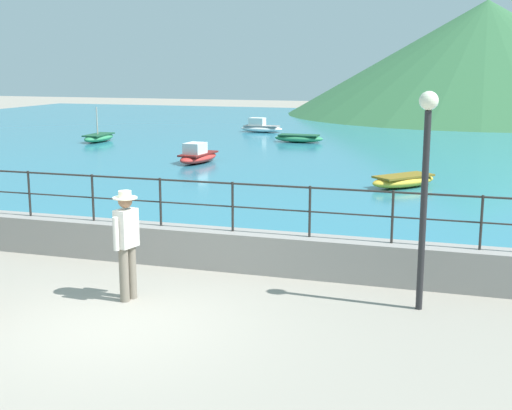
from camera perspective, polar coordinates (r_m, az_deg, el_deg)
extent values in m
plane|color=gray|center=(10.28, -11.71, -9.64)|extent=(120.00, 120.00, 0.00)
cube|color=gray|center=(12.92, -4.87, -3.42)|extent=(20.00, 0.56, 0.70)
cylinder|color=#282623|center=(14.44, -18.02, 0.90)|extent=(0.04, 0.04, 0.90)
cylinder|color=#282623|center=(13.67, -13.18, 0.59)|extent=(0.04, 0.04, 0.90)
cylinder|color=#282623|center=(13.02, -7.81, 0.25)|extent=(0.04, 0.04, 0.90)
cylinder|color=#282623|center=(12.48, -1.92, -0.13)|extent=(0.04, 0.04, 0.90)
cylinder|color=#282623|center=(12.10, 4.41, -0.54)|extent=(0.04, 0.04, 0.90)
cylinder|color=#282623|center=(11.86, 11.08, -0.96)|extent=(0.04, 0.04, 0.90)
cylinder|color=#282623|center=(11.80, 17.92, -1.38)|extent=(0.04, 0.04, 0.90)
cylinder|color=#282623|center=(12.66, -4.96, 1.92)|extent=(18.40, 0.04, 0.04)
cylinder|color=#282623|center=(12.73, -4.93, 0.06)|extent=(18.40, 0.03, 0.03)
cube|color=teal|center=(34.69, 9.55, 5.32)|extent=(64.00, 44.32, 0.06)
cone|color=#33663D|center=(52.98, 18.16, 11.31)|extent=(28.02, 28.02, 8.04)
cylinder|color=slate|center=(11.12, -10.72, -5.63)|extent=(0.15, 0.15, 0.86)
cylinder|color=slate|center=(11.25, -10.12, -5.41)|extent=(0.15, 0.15, 0.86)
cube|color=beige|center=(10.99, -10.56, -1.88)|extent=(0.29, 0.40, 0.60)
cylinder|color=beige|center=(10.83, -11.38, -2.33)|extent=(0.09, 0.09, 0.52)
cylinder|color=beige|center=(11.18, -9.75, -1.83)|extent=(0.09, 0.09, 0.52)
sphere|color=#9E7051|center=(10.90, -10.64, 0.32)|extent=(0.22, 0.22, 0.22)
cylinder|color=beige|center=(10.89, -10.65, 0.58)|extent=(0.38, 0.38, 0.02)
cylinder|color=beige|center=(10.88, -10.66, 0.89)|extent=(0.20, 0.20, 0.10)
cylinder|color=#232326|center=(10.61, 13.51, -0.60)|extent=(0.10, 0.10, 3.00)
sphere|color=#EAEACC|center=(10.40, 13.93, 8.27)|extent=(0.28, 0.28, 0.28)
ellipsoid|color=white|center=(37.44, 0.46, 6.24)|extent=(2.33, 0.98, 0.36)
cube|color=gray|center=(37.43, 0.46, 6.47)|extent=(1.87, 0.83, 0.06)
cube|color=silver|center=(37.49, 0.10, 6.83)|extent=(0.82, 0.66, 0.40)
ellipsoid|color=#338C59|center=(32.66, 3.52, 5.45)|extent=(2.31, 0.93, 0.36)
cube|color=#1C4D31|center=(32.65, 3.53, 5.71)|extent=(1.85, 0.79, 0.06)
ellipsoid|color=red|center=(25.95, -4.73, 3.87)|extent=(1.11, 2.37, 0.36)
cube|color=maroon|center=(25.93, -4.74, 4.20)|extent=(0.93, 1.90, 0.06)
cube|color=silver|center=(25.68, -5.00, 4.64)|extent=(0.70, 0.86, 0.40)
ellipsoid|color=gold|center=(21.17, 11.94, 1.93)|extent=(2.17, 2.34, 0.36)
cube|color=brown|center=(21.15, 11.96, 2.33)|extent=(1.77, 1.90, 0.06)
ellipsoid|color=#338C59|center=(33.68, -12.72, 5.37)|extent=(0.99, 2.33, 0.36)
cube|color=#1C4D31|center=(33.67, -12.73, 5.63)|extent=(0.84, 1.87, 0.06)
cylinder|color=#B2A899|center=(33.52, -12.86, 6.73)|extent=(0.06, 0.06, 1.26)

